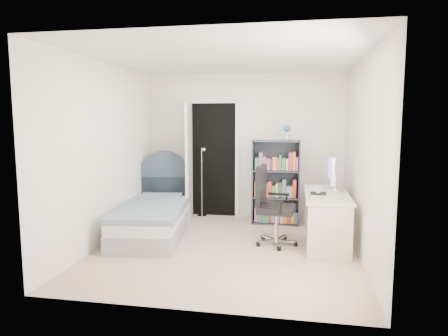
% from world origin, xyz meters
% --- Properties ---
extents(room_shell, '(3.50, 3.70, 2.60)m').
position_xyz_m(room_shell, '(0.00, 0.00, 1.25)').
color(room_shell, tan).
rests_on(room_shell, ground).
extents(door, '(0.92, 0.82, 2.06)m').
position_xyz_m(door, '(-0.77, 1.52, 1.03)').
color(door, black).
rests_on(door, ground).
extents(bed, '(1.16, 2.04, 1.20)m').
position_xyz_m(bed, '(-1.19, 0.45, 0.27)').
color(bed, gray).
rests_on(bed, ground).
extents(nightstand, '(0.38, 0.38, 0.57)m').
position_xyz_m(nightstand, '(-1.17, 1.61, 0.37)').
color(nightstand, '#D7C184').
rests_on(nightstand, ground).
extents(floor_lamp, '(0.18, 0.18, 1.23)m').
position_xyz_m(floor_lamp, '(-0.72, 1.65, 0.50)').
color(floor_lamp, silver).
rests_on(floor_lamp, ground).
extents(bookcase, '(0.77, 0.33, 1.64)m').
position_xyz_m(bookcase, '(0.58, 1.41, 0.62)').
color(bookcase, '#363D49').
rests_on(bookcase, ground).
extents(desk, '(0.59, 1.46, 1.20)m').
position_xyz_m(desk, '(1.33, 0.46, 0.39)').
color(desk, beige).
rests_on(desk, ground).
extents(office_chair, '(0.58, 0.59, 1.09)m').
position_xyz_m(office_chair, '(0.56, 0.29, 0.60)').
color(office_chair, silver).
rests_on(office_chair, ground).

